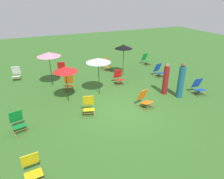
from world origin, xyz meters
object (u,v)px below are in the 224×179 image
object	(u,v)px
deckchair_1	(159,71)
umbrella_3	(98,60)
deckchair_0	(119,77)
deckchair_11	(145,99)
deckchair_2	(32,168)
deckchair_5	(61,69)
deckchair_7	(18,122)
deckchair_3	(69,83)
deckchair_4	(106,65)
deckchair_10	(146,59)
deckchair_9	(16,74)
deckchair_6	(89,106)
deckchair_8	(198,87)
umbrella_0	(65,69)
person_0	(181,81)
umbrella_1	(49,54)
person_1	(166,80)
umbrella_2	(124,47)

from	to	relation	value
deckchair_1	umbrella_3	bearing A→B (deg)	-179.47
deckchair_0	deckchair_11	xyz separation A→B (m)	(-0.07, -2.97, 0.00)
deckchair_2	deckchair_11	distance (m)	5.60
deckchair_5	deckchair_7	bearing A→B (deg)	-99.74
deckchair_1	deckchair_3	distance (m)	5.71
deckchair_3	deckchair_4	world-z (taller)	same
deckchair_5	deckchair_10	xyz separation A→B (m)	(6.19, -0.34, 0.00)
deckchair_9	umbrella_3	distance (m)	5.71
deckchair_0	deckchair_6	bearing A→B (deg)	-132.02
deckchair_1	deckchair_8	size ratio (longest dim) A/B	1.00
deckchair_7	umbrella_3	bearing A→B (deg)	11.00
deckchair_5	umbrella_3	size ratio (longest dim) A/B	0.45
umbrella_3	deckchair_2	bearing A→B (deg)	-129.45
deckchair_4	deckchair_10	distance (m)	3.17
umbrella_0	person_0	size ratio (longest dim) A/B	0.99
umbrella_1	person_0	size ratio (longest dim) A/B	1.08
deckchair_0	deckchair_5	world-z (taller)	same
deckchair_10	person_1	world-z (taller)	person_1
deckchair_3	person_1	distance (m)	5.17
deckchair_3	umbrella_2	xyz separation A→B (m)	(3.66, 0.73, 1.51)
deckchair_0	umbrella_2	xyz separation A→B (m)	(0.80, 1.04, 1.51)
deckchair_2	umbrella_0	distance (m)	4.85
deckchair_5	person_0	xyz separation A→B (m)	(4.89, -5.63, 0.49)
deckchair_6	umbrella_2	bearing A→B (deg)	62.67
deckchair_6	umbrella_0	distance (m)	2.06
deckchair_5	umbrella_3	bearing A→B (deg)	-54.11
deckchair_2	umbrella_0	size ratio (longest dim) A/B	0.46
deckchair_0	umbrella_2	world-z (taller)	umbrella_2
umbrella_2	deckchair_7	bearing A→B (deg)	-149.66
deckchair_9	deckchair_10	bearing A→B (deg)	3.78
deckchair_6	deckchair_11	size ratio (longest dim) A/B	1.01
deckchair_1	deckchair_2	bearing A→B (deg)	-157.25
person_1	person_0	bearing A→B (deg)	158.94
umbrella_1	deckchair_1	bearing A→B (deg)	-10.63
deckchair_8	deckchair_3	bearing A→B (deg)	156.30
deckchair_1	deckchair_8	bearing A→B (deg)	-92.62
deckchair_3	deckchair_9	world-z (taller)	same
deckchair_9	deckchair_11	world-z (taller)	same
deckchair_11	umbrella_2	distance (m)	4.37
deckchair_3	deckchair_1	bearing A→B (deg)	7.49
deckchair_3	umbrella_1	distance (m)	1.90
deckchair_0	deckchair_9	world-z (taller)	same
deckchair_4	deckchair_9	bearing A→B (deg)	162.23
deckchair_2	deckchair_6	distance (m)	3.75
umbrella_2	deckchair_1	bearing A→B (deg)	-26.74
umbrella_1	umbrella_3	bearing A→B (deg)	-44.74
person_0	deckchair_8	bearing A→B (deg)	106.92
deckchair_6	person_1	distance (m)	4.29
umbrella_3	umbrella_1	bearing A→B (deg)	135.26
deckchair_5	umbrella_0	world-z (taller)	umbrella_0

